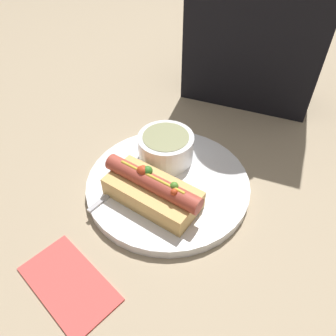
% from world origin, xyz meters
% --- Properties ---
extents(ground_plane, '(4.00, 4.00, 0.00)m').
position_xyz_m(ground_plane, '(0.00, 0.00, 0.00)').
color(ground_plane, tan).
extents(dinner_plate, '(0.28, 0.28, 0.02)m').
position_xyz_m(dinner_plate, '(0.00, 0.00, 0.01)').
color(dinner_plate, white).
rests_on(dinner_plate, ground_plane).
extents(hot_dog, '(0.17, 0.11, 0.06)m').
position_xyz_m(hot_dog, '(-0.01, -0.05, 0.04)').
color(hot_dog, '#DBAD60').
rests_on(hot_dog, dinner_plate).
extents(soup_bowl, '(0.10, 0.10, 0.05)m').
position_xyz_m(soup_bowl, '(-0.03, 0.05, 0.05)').
color(soup_bowl, white).
rests_on(soup_bowl, dinner_plate).
extents(spoon, '(0.07, 0.16, 0.01)m').
position_xyz_m(spoon, '(-0.05, 0.00, 0.02)').
color(spoon, '#B7B7BC').
rests_on(spoon, dinner_plate).
extents(napkin, '(0.16, 0.13, 0.01)m').
position_xyz_m(napkin, '(-0.06, -0.22, 0.00)').
color(napkin, '#E04C47').
rests_on(napkin, ground_plane).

